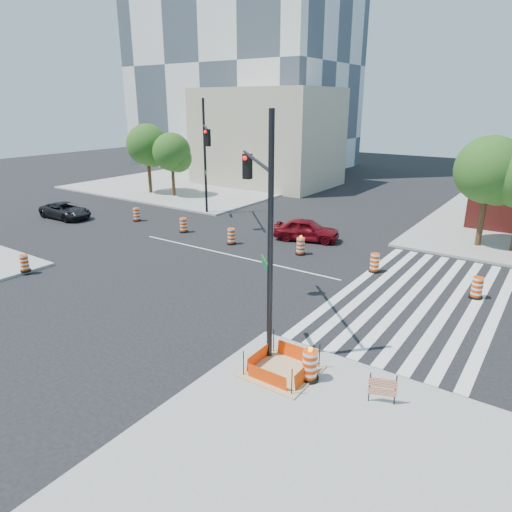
# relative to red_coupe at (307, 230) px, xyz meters

# --- Properties ---
(ground) EXTENTS (120.00, 120.00, 0.00)m
(ground) POSITION_rel_red_coupe_xyz_m (-2.12, -5.24, -0.72)
(ground) COLOR black
(ground) RESTS_ON ground
(sidewalk_nw) EXTENTS (22.00, 22.00, 0.15)m
(sidewalk_nw) POSITION_rel_red_coupe_xyz_m (-20.12, 12.76, -0.65)
(sidewalk_nw) COLOR gray
(sidewalk_nw) RESTS_ON ground
(crosswalk_east) EXTENTS (6.75, 13.50, 0.01)m
(crosswalk_east) POSITION_rel_red_coupe_xyz_m (8.83, -5.24, -0.71)
(crosswalk_east) COLOR silver
(crosswalk_east) RESTS_ON ground
(lane_centerline) EXTENTS (14.00, 0.12, 0.01)m
(lane_centerline) POSITION_rel_red_coupe_xyz_m (-2.12, -5.24, -0.72)
(lane_centerline) COLOR silver
(lane_centerline) RESTS_ON ground
(excavation_pit) EXTENTS (2.20, 2.20, 0.90)m
(excavation_pit) POSITION_rel_red_coupe_xyz_m (6.88, -14.24, -0.50)
(excavation_pit) COLOR tan
(excavation_pit) RESTS_ON ground
(beige_midrise) EXTENTS (14.00, 10.00, 10.00)m
(beige_midrise) POSITION_rel_red_coupe_xyz_m (-14.12, 16.76, 4.28)
(beige_midrise) COLOR tan
(beige_midrise) RESTS_ON ground
(red_coupe) EXTENTS (4.54, 2.88, 1.44)m
(red_coupe) POSITION_rel_red_coupe_xyz_m (0.00, 0.00, 0.00)
(red_coupe) COLOR #610810
(red_coupe) RESTS_ON ground
(dark_suv) EXTENTS (4.49, 2.16, 1.23)m
(dark_suv) POSITION_rel_red_coupe_xyz_m (-18.29, -5.37, -0.10)
(dark_suv) COLOR black
(dark_suv) RESTS_ON ground
(signal_pole_se) EXTENTS (4.42, 4.62, 8.27)m
(signal_pole_se) POSITION_rel_red_coupe_xyz_m (4.81, -12.41, 4.35)
(signal_pole_se) COLOR black
(signal_pole_se) RESTS_ON ground
(signal_pole_nw) EXTENTS (4.62, 4.94, 8.75)m
(signal_pole_nw) POSITION_rel_red_coupe_xyz_m (-9.03, 0.72, 4.63)
(signal_pole_nw) COLOR black
(signal_pole_nw) RESTS_ON ground
(pit_drum) EXTENTS (0.60, 0.60, 1.18)m
(pit_drum) POSITION_rel_red_coupe_xyz_m (7.84, -14.11, -0.08)
(pit_drum) COLOR black
(pit_drum) RESTS_ON ground
(sw_corner_drum) EXTENTS (0.53, 0.53, 0.91)m
(sw_corner_drum) POSITION_rel_red_coupe_xyz_m (-9.15, -13.85, -0.15)
(sw_corner_drum) COLOR black
(sw_corner_drum) RESTS_ON ground
(barricade) EXTENTS (0.78, 0.34, 0.96)m
(barricade) POSITION_rel_red_coupe_xyz_m (10.15, -13.95, -0.04)
(barricade) COLOR #DD3904
(barricade) RESTS_ON ground
(tree_north_a) EXTENTS (3.94, 3.94, 6.70)m
(tree_north_a) POSITION_rel_red_coupe_xyz_m (-20.28, 5.39, 3.77)
(tree_north_a) COLOR #382314
(tree_north_a) RESTS_ON ground
(tree_north_b) EXTENTS (3.53, 3.52, 5.98)m
(tree_north_b) POSITION_rel_red_coupe_xyz_m (-17.29, 5.56, 3.29)
(tree_north_b) COLOR #382314
(tree_north_b) RESTS_ON ground
(tree_north_c) EXTENTS (4.02, 4.00, 6.80)m
(tree_north_c) POSITION_rel_red_coupe_xyz_m (9.55, 4.81, 3.84)
(tree_north_c) COLOR #382314
(tree_north_c) RESTS_ON ground
(median_drum_0) EXTENTS (0.60, 0.60, 1.02)m
(median_drum_0) POSITION_rel_red_coupe_xyz_m (-13.07, -2.81, -0.24)
(median_drum_0) COLOR black
(median_drum_0) RESTS_ON ground
(median_drum_1) EXTENTS (0.60, 0.60, 1.02)m
(median_drum_1) POSITION_rel_red_coupe_xyz_m (-7.96, -3.13, -0.24)
(median_drum_1) COLOR black
(median_drum_1) RESTS_ON ground
(median_drum_2) EXTENTS (0.60, 0.60, 1.02)m
(median_drum_2) POSITION_rel_red_coupe_xyz_m (-3.52, -3.45, -0.24)
(median_drum_2) COLOR black
(median_drum_2) RESTS_ON ground
(median_drum_3) EXTENTS (0.60, 0.60, 1.18)m
(median_drum_3) POSITION_rel_red_coupe_xyz_m (1.14, -2.78, -0.23)
(median_drum_3) COLOR black
(median_drum_3) RESTS_ON ground
(median_drum_4) EXTENTS (0.60, 0.60, 1.02)m
(median_drum_4) POSITION_rel_red_coupe_xyz_m (5.81, -3.12, -0.24)
(median_drum_4) COLOR black
(median_drum_4) RESTS_ON ground
(median_drum_5) EXTENTS (0.60, 0.60, 1.02)m
(median_drum_5) POSITION_rel_red_coupe_xyz_m (10.93, -3.76, -0.24)
(median_drum_5) COLOR black
(median_drum_5) RESTS_ON ground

